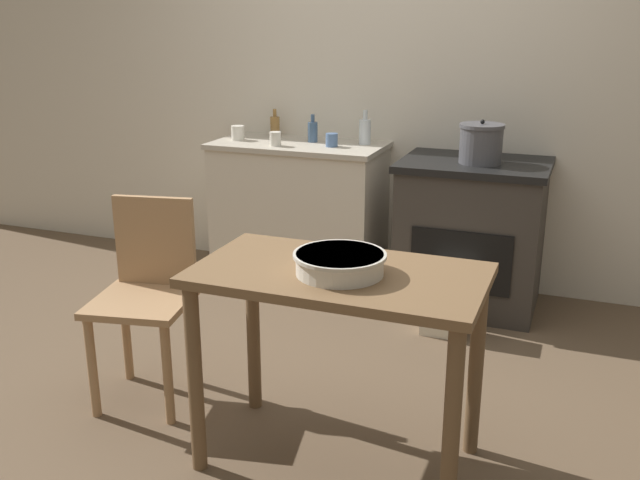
{
  "coord_description": "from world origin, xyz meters",
  "views": [
    {
      "loc": [
        1.19,
        -2.69,
        1.62
      ],
      "look_at": [
        0.0,
        0.41,
        0.57
      ],
      "focal_mm": 40.0,
      "sensor_mm": 36.0,
      "label": 1
    }
  ],
  "objects_px": {
    "stove": "(471,234)",
    "cup_center_right": "(238,133)",
    "bottle_left": "(313,131)",
    "cup_center": "(275,139)",
    "flour_sack": "(446,304)",
    "bottle_mid_left": "(365,131)",
    "stock_pot": "(481,143)",
    "bottle_far_left": "(275,126)",
    "work_table": "(339,306)",
    "mixing_bowl_large": "(340,262)",
    "cup_center_left": "(332,140)",
    "chair": "(147,292)"
  },
  "relations": [
    {
      "from": "chair",
      "to": "mixing_bowl_large",
      "type": "xyz_separation_m",
      "value": [
        0.95,
        -0.21,
        0.33
      ]
    },
    {
      "from": "stove",
      "to": "stock_pot",
      "type": "relative_size",
      "value": 3.51
    },
    {
      "from": "cup_center_right",
      "to": "cup_center",
      "type": "bearing_deg",
      "value": -19.31
    },
    {
      "from": "bottle_far_left",
      "to": "cup_center",
      "type": "xyz_separation_m",
      "value": [
        0.15,
        -0.32,
        -0.03
      ]
    },
    {
      "from": "stock_pot",
      "to": "bottle_far_left",
      "type": "xyz_separation_m",
      "value": [
        -1.34,
        0.26,
        -0.01
      ]
    },
    {
      "from": "chair",
      "to": "stock_pot",
      "type": "bearing_deg",
      "value": 41.04
    },
    {
      "from": "bottle_mid_left",
      "to": "cup_center_left",
      "type": "distance_m",
      "value": 0.22
    },
    {
      "from": "mixing_bowl_large",
      "to": "chair",
      "type": "bearing_deg",
      "value": 167.31
    },
    {
      "from": "stove",
      "to": "cup_center",
      "type": "distance_m",
      "value": 1.27
    },
    {
      "from": "stock_pot",
      "to": "cup_center",
      "type": "bearing_deg",
      "value": -177.21
    },
    {
      "from": "stock_pot",
      "to": "cup_center",
      "type": "xyz_separation_m",
      "value": [
        -1.2,
        -0.06,
        -0.04
      ]
    },
    {
      "from": "bottle_far_left",
      "to": "cup_center_right",
      "type": "relative_size",
      "value": 1.96
    },
    {
      "from": "mixing_bowl_large",
      "to": "work_table",
      "type": "bearing_deg",
      "value": 111.89
    },
    {
      "from": "flour_sack",
      "to": "stock_pot",
      "type": "bearing_deg",
      "value": 80.55
    },
    {
      "from": "stove",
      "to": "bottle_far_left",
      "type": "xyz_separation_m",
      "value": [
        -1.31,
        0.21,
        0.52
      ]
    },
    {
      "from": "work_table",
      "to": "cup_center_left",
      "type": "height_order",
      "value": "cup_center_left"
    },
    {
      "from": "stove",
      "to": "cup_center_right",
      "type": "xyz_separation_m",
      "value": [
        -1.47,
        -0.0,
        0.5
      ]
    },
    {
      "from": "work_table",
      "to": "cup_center_right",
      "type": "xyz_separation_m",
      "value": [
        -1.28,
        1.72,
        0.29
      ]
    },
    {
      "from": "stock_pot",
      "to": "bottle_left",
      "type": "distance_m",
      "value": 1.05
    },
    {
      "from": "cup_center",
      "to": "cup_center_right",
      "type": "bearing_deg",
      "value": 160.69
    },
    {
      "from": "stove",
      "to": "bottle_left",
      "type": "height_order",
      "value": "bottle_left"
    },
    {
      "from": "bottle_left",
      "to": "bottle_mid_left",
      "type": "xyz_separation_m",
      "value": [
        0.32,
        0.04,
        0.01
      ]
    },
    {
      "from": "work_table",
      "to": "chair",
      "type": "height_order",
      "value": "chair"
    },
    {
      "from": "bottle_left",
      "to": "cup_center",
      "type": "bearing_deg",
      "value": -127.38
    },
    {
      "from": "stock_pot",
      "to": "work_table",
      "type": "bearing_deg",
      "value": -97.44
    },
    {
      "from": "flour_sack",
      "to": "bottle_mid_left",
      "type": "bearing_deg",
      "value": 137.6
    },
    {
      "from": "work_table",
      "to": "chair",
      "type": "bearing_deg",
      "value": 169.03
    },
    {
      "from": "stove",
      "to": "cup_center",
      "type": "bearing_deg",
      "value": -174.58
    },
    {
      "from": "cup_center_left",
      "to": "bottle_mid_left",
      "type": "bearing_deg",
      "value": 44.0
    },
    {
      "from": "stove",
      "to": "cup_center_right",
      "type": "distance_m",
      "value": 1.55
    },
    {
      "from": "chair",
      "to": "bottle_mid_left",
      "type": "distance_m",
      "value": 1.8
    },
    {
      "from": "work_table",
      "to": "bottle_far_left",
      "type": "relative_size",
      "value": 5.89
    },
    {
      "from": "flour_sack",
      "to": "chair",
      "type": "bearing_deg",
      "value": -135.11
    },
    {
      "from": "bottle_mid_left",
      "to": "cup_center",
      "type": "xyz_separation_m",
      "value": [
        -0.48,
        -0.25,
        -0.04
      ]
    },
    {
      "from": "bottle_left",
      "to": "cup_center_right",
      "type": "height_order",
      "value": "bottle_left"
    },
    {
      "from": "bottle_left",
      "to": "cup_center",
      "type": "relative_size",
      "value": 2.02
    },
    {
      "from": "bottle_mid_left",
      "to": "mixing_bowl_large",
      "type": "bearing_deg",
      "value": -74.85
    },
    {
      "from": "flour_sack",
      "to": "bottle_left",
      "type": "distance_m",
      "value": 1.36
    },
    {
      "from": "stove",
      "to": "work_table",
      "type": "relative_size",
      "value": 0.83
    },
    {
      "from": "stock_pot",
      "to": "cup_center_right",
      "type": "xyz_separation_m",
      "value": [
        -1.5,
        0.05,
        -0.04
      ]
    },
    {
      "from": "flour_sack",
      "to": "bottle_mid_left",
      "type": "distance_m",
      "value": 1.18
    },
    {
      "from": "stove",
      "to": "chair",
      "type": "bearing_deg",
      "value": -126.16
    },
    {
      "from": "bottle_left",
      "to": "bottle_mid_left",
      "type": "bearing_deg",
      "value": 7.69
    },
    {
      "from": "bottle_mid_left",
      "to": "cup_center_right",
      "type": "relative_size",
      "value": 2.29
    },
    {
      "from": "bottle_left",
      "to": "cup_center",
      "type": "height_order",
      "value": "bottle_left"
    },
    {
      "from": "flour_sack",
      "to": "cup_center_left",
      "type": "relative_size",
      "value": 4.3
    },
    {
      "from": "bottle_left",
      "to": "chair",
      "type": "bearing_deg",
      "value": -94.15
    },
    {
      "from": "work_table",
      "to": "chair",
      "type": "distance_m",
      "value": 0.97
    },
    {
      "from": "stove",
      "to": "cup_center",
      "type": "height_order",
      "value": "cup_center"
    },
    {
      "from": "work_table",
      "to": "bottle_left",
      "type": "distance_m",
      "value": 2.02
    }
  ]
}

